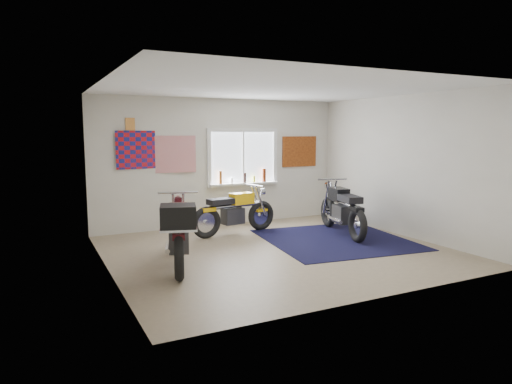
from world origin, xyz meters
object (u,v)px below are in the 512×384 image
navy_rug (336,239)px  black_chrome_bike (342,211)px  yellow_triumph (234,213)px  maroon_tourer (179,232)px

navy_rug → black_chrome_bike: (0.40, 0.34, 0.46)m
navy_rug → yellow_triumph: size_ratio=1.37×
yellow_triumph → black_chrome_bike: black_chrome_bike is taller
black_chrome_bike → yellow_triumph: bearing=77.0°
navy_rug → maroon_tourer: maroon_tourer is taller
black_chrome_bike → maroon_tourer: maroon_tourer is taller
yellow_triumph → navy_rug: bearing=-50.2°
navy_rug → maroon_tourer: 3.23m
black_chrome_bike → maroon_tourer: size_ratio=0.98×
black_chrome_bike → maroon_tourer: 3.64m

